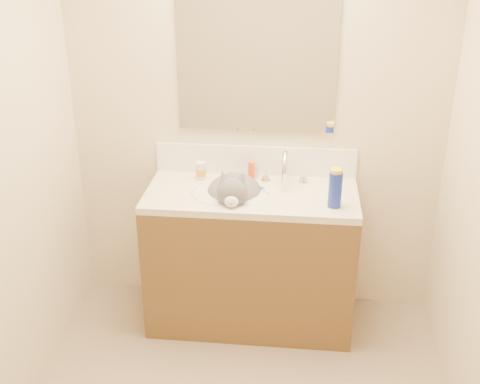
% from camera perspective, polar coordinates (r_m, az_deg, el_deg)
% --- Properties ---
extents(room_shell, '(2.24, 2.54, 2.52)m').
position_cam_1_polar(room_shell, '(2.26, -0.97, 4.23)').
color(room_shell, beige).
rests_on(room_shell, ground).
extents(vanity_cabinet, '(1.20, 0.55, 0.82)m').
position_cam_1_polar(vanity_cabinet, '(3.61, 1.04, -6.51)').
color(vanity_cabinet, brown).
rests_on(vanity_cabinet, ground).
extents(counter_slab, '(1.20, 0.55, 0.04)m').
position_cam_1_polar(counter_slab, '(3.41, 1.09, -0.31)').
color(counter_slab, beige).
rests_on(counter_slab, vanity_cabinet).
extents(basin, '(0.45, 0.36, 0.14)m').
position_cam_1_polar(basin, '(3.41, -0.97, -1.19)').
color(basin, silver).
rests_on(basin, vanity_cabinet).
extents(faucet, '(0.28, 0.20, 0.21)m').
position_cam_1_polar(faucet, '(3.48, 4.26, 2.09)').
color(faucet, silver).
rests_on(faucet, counter_slab).
extents(cat, '(0.38, 0.46, 0.34)m').
position_cam_1_polar(cat, '(3.41, -0.54, -0.27)').
color(cat, '#565356').
rests_on(cat, basin).
extents(backsplash, '(1.20, 0.02, 0.18)m').
position_cam_1_polar(backsplash, '(3.60, 1.48, 3.03)').
color(backsplash, white).
rests_on(backsplash, counter_slab).
extents(mirror, '(0.90, 0.02, 0.80)m').
position_cam_1_polar(mirror, '(3.43, 1.58, 12.23)').
color(mirror, white).
rests_on(mirror, room_shell).
extents(pill_bottle, '(0.06, 0.06, 0.11)m').
position_cam_1_polar(pill_bottle, '(3.55, -3.72, 2.02)').
color(pill_bottle, silver).
rests_on(pill_bottle, counter_slab).
extents(pill_label, '(0.06, 0.06, 0.04)m').
position_cam_1_polar(pill_label, '(3.56, -3.72, 1.91)').
color(pill_label, orange).
rests_on(pill_label, pill_bottle).
extents(silver_jar, '(0.06, 0.06, 0.06)m').
position_cam_1_polar(silver_jar, '(3.59, 1.42, 1.83)').
color(silver_jar, '#B7B7BC').
rests_on(silver_jar, counter_slab).
extents(amber_bottle, '(0.05, 0.05, 0.11)m').
position_cam_1_polar(amber_bottle, '(3.55, 1.12, 2.08)').
color(amber_bottle, '#E9571B').
rests_on(amber_bottle, counter_slab).
extents(toothbrush, '(0.08, 0.12, 0.01)m').
position_cam_1_polar(toothbrush, '(3.43, 2.19, 0.33)').
color(toothbrush, silver).
rests_on(toothbrush, counter_slab).
extents(toothbrush_head, '(0.03, 0.03, 0.02)m').
position_cam_1_polar(toothbrush_head, '(3.43, 2.19, 0.37)').
color(toothbrush_head, '#61A1CF').
rests_on(toothbrush_head, counter_slab).
extents(spray_can, '(0.09, 0.09, 0.20)m').
position_cam_1_polar(spray_can, '(3.23, 9.01, 0.22)').
color(spray_can, '#16279F').
rests_on(spray_can, counter_slab).
extents(spray_cap, '(0.07, 0.07, 0.04)m').
position_cam_1_polar(spray_cap, '(3.19, 9.13, 1.86)').
color(spray_cap, yellow).
rests_on(spray_cap, spray_can).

